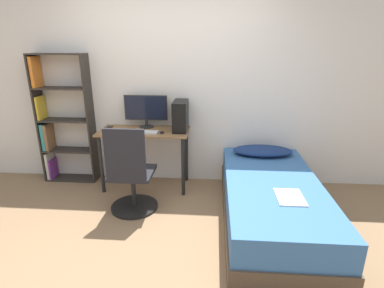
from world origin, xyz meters
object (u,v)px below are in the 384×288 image
object	(u,v)px
keyboard	(144,132)
monitor	(146,109)
pc_tower	(180,116)
office_chair	(131,180)
bed	(271,202)
bookshelf	(59,123)

from	to	relation	value
keyboard	monitor	bearing A→B (deg)	93.99
pc_tower	monitor	bearing A→B (deg)	166.98
office_chair	bed	xyz separation A→B (m)	(1.50, -0.12, -0.14)
office_chair	monitor	size ratio (longest dim) A/B	1.81
monitor	keyboard	world-z (taller)	monitor
keyboard	bed	bearing A→B (deg)	-23.76
monitor	pc_tower	size ratio (longest dim) A/B	1.45
bookshelf	office_chair	bearing A→B (deg)	-33.80
keyboard	pc_tower	bearing A→B (deg)	19.65
keyboard	office_chair	bearing A→B (deg)	-94.01
office_chair	bookshelf	bearing A→B (deg)	146.20
office_chair	keyboard	bearing A→B (deg)	85.99
bed	pc_tower	bearing A→B (deg)	142.03
office_chair	monitor	distance (m)	1.00
office_chair	pc_tower	distance (m)	1.01
monitor	keyboard	bearing A→B (deg)	-86.01
monitor	keyboard	xyz separation A→B (m)	(0.02, -0.26, -0.22)
bed	pc_tower	size ratio (longest dim) A/B	5.31
bookshelf	keyboard	size ratio (longest dim) A/B	4.76
monitor	bed	bearing A→B (deg)	-31.44
bed	bookshelf	bearing A→B (deg)	161.46
monitor	pc_tower	distance (m)	0.47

